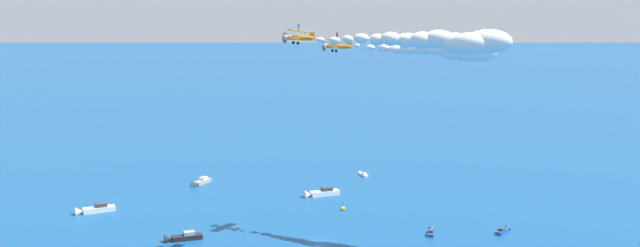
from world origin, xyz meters
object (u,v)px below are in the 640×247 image
Objects in this scene: motorboat_far_stbd at (320,193)px; motorboat_outer_ring_a at (93,210)px; motorboat_mid_cluster at (182,237)px; biplane_wingman at (337,46)px; wingwalker_wingman at (337,36)px; marker_buoy at (343,209)px; biplane_lead at (298,37)px; motorboat_inshore at (363,174)px; wingwalker_lead at (299,26)px; motorboat_outer_ring_b at (503,230)px; motorboat_ahead at (431,232)px; motorboat_outer_ring_c at (200,182)px.

motorboat_far_stbd reaches higher than motorboat_outer_ring_a.
biplane_wingman is (26.17, -22.62, 41.09)m from motorboat_mid_cluster.
marker_buoy is at bearing 28.86° from wingwalker_wingman.
biplane_lead is 17.53m from biplane_wingman.
motorboat_outer_ring_a reaches higher than marker_buoy.
marker_buoy is (-34.53, -16.34, 0.00)m from motorboat_inshore.
motorboat_inshore is 0.65× the size of biplane_wingman.
wingwalker_lead is at bearing 10.41° from biplane_lead.
marker_buoy reaches higher than motorboat_inshore.
motorboat_far_stbd is at bearing 42.93° from biplane_wingman.
biplane_wingman is at bearing 8.71° from biplane_lead.
motorboat_outer_ring_a is (-45.87, 35.71, -0.01)m from motorboat_far_stbd.
wingwalker_wingman is (-21.83, -20.48, 43.13)m from motorboat_far_stbd.
motorboat_mid_cluster is at bearing 139.15° from biplane_wingman.
marker_buoy is (-7.90, -12.80, -0.37)m from motorboat_far_stbd.
motorboat_outer_ring_a is 1.30× the size of biplane_wingman.
motorboat_outer_ring_a is 73.53m from biplane_wingman.
motorboat_outer_ring_a is 1.74× the size of motorboat_outer_ring_b.
motorboat_far_stbd is 64.30m from wingwalker_lead.
motorboat_mid_cluster is 51.19m from biplane_lead.
motorboat_ahead is at bearing -31.13° from biplane_lead.
motorboat_far_stbd is 26.87m from motorboat_inshore.
motorboat_inshore is 3.17× the size of wingwalker_lead.
motorboat_inshore is 0.88× the size of motorboat_outer_ring_b.
biplane_lead is at bearing -149.44° from motorboat_far_stbd.
motorboat_outer_ring_a is 74.81m from wingwalker_wingman.
biplane_wingman is (-48.69, -24.06, 41.33)m from motorboat_inshore.
motorboat_far_stbd is 1.21× the size of motorboat_mid_cluster.
motorboat_outer_ring_c is at bearing 77.69° from wingwalker_wingman.
marker_buoy reaches higher than motorboat_ahead.
wingwalker_lead reaches higher than motorboat_inshore.
motorboat_mid_cluster is at bearing 109.66° from biplane_lead.
wingwalker_lead is 17.52m from wingwalker_wingman.
wingwalker_wingman is at bearing -40.55° from motorboat_mid_cluster.
marker_buoy is 56.46m from wingwalker_lead.
biplane_lead is (-31.31, -10.35, 43.85)m from marker_buoy.
motorboat_mid_cluster is (-36.05, 41.58, 0.21)m from motorboat_ahead.
biplane_lead is (-29.52, -58.33, 43.62)m from motorboat_outer_ring_c.
motorboat_mid_cluster is 55.48m from wingwalker_wingman.
biplane_wingman is (-14.17, -7.72, 41.33)m from marker_buoy.
motorboat_ahead is 0.74× the size of biplane_lead.
motorboat_outer_ring_b is at bearing -91.72° from motorboat_far_stbd.
motorboat_far_stbd reaches higher than marker_buoy.
motorboat_ahead is 2.61× the size of marker_buoy.
marker_buoy is at bearing -20.28° from motorboat_mid_cluster.
biplane_lead is at bearing 142.37° from motorboat_outer_ring_b.
motorboat_far_stbd is 1.72× the size of motorboat_outer_ring_b.
wingwalker_lead reaches higher than marker_buoy.
motorboat_inshore is 79.32m from motorboat_outer_ring_a.
motorboat_outer_ring_a is at bearing 156.07° from motorboat_inshore.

